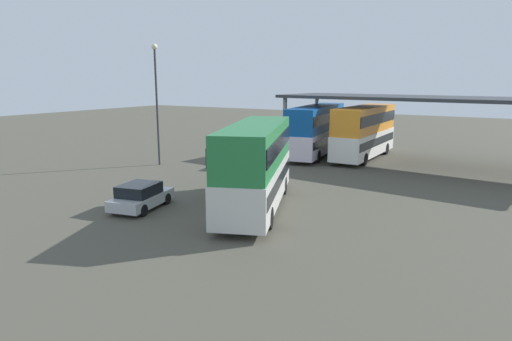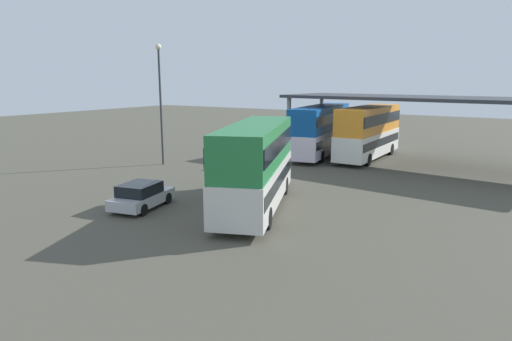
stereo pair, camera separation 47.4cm
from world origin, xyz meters
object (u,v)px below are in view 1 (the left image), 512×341
at_px(parked_hatchback, 141,196).
at_px(double_decker_main, 256,163).
at_px(lamppost_tall, 156,92).
at_px(double_decker_mid_row, 364,130).
at_px(double_decker_near_canopy, 316,128).

bearing_deg(parked_hatchback, double_decker_main, -69.48).
relative_size(parked_hatchback, lamppost_tall, 0.43).
height_order(double_decker_main, parked_hatchback, double_decker_main).
bearing_deg(parked_hatchback, lamppost_tall, 26.49).
height_order(double_decker_main, double_decker_mid_row, double_decker_main).
relative_size(parked_hatchback, double_decker_mid_row, 0.40).
xyz_separation_m(double_decker_main, lamppost_tall, (-12.67, 6.42, 3.27)).
relative_size(double_decker_main, lamppost_tall, 1.13).
bearing_deg(double_decker_near_canopy, lamppost_tall, 132.20).
xyz_separation_m(double_decker_main, double_decker_mid_row, (0.25, 17.44, -0.00)).
xyz_separation_m(double_decker_main, parked_hatchback, (-5.04, -3.20, -1.73)).
height_order(double_decker_mid_row, lamppost_tall, lamppost_tall).
distance_m(parked_hatchback, lamppost_tall, 13.25).
height_order(double_decker_main, double_decker_near_canopy, double_decker_main).
bearing_deg(parked_hatchback, double_decker_near_canopy, -15.21).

